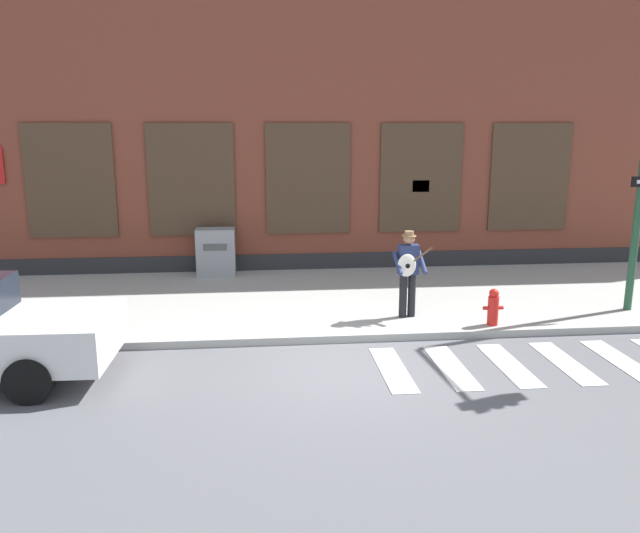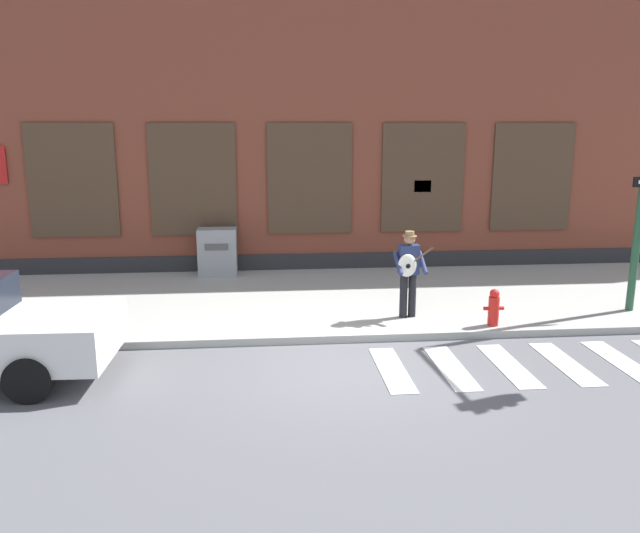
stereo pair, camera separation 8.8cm
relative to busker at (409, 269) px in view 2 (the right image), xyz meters
The scene contains 7 objects.
ground_plane 2.86m from the busker, 126.42° to the right, with size 160.00×160.00×0.00m, color #56565B.
sidewalk 2.53m from the busker, 132.78° to the left, with size 28.00×5.39×0.14m.
building_backdrop 7.20m from the busker, 103.80° to the left, with size 28.00×4.06×8.10m.
crosswalk 3.02m from the busker, 54.93° to the right, with size 5.20×1.90×0.01m.
busker is the anchor object (origin of this frame).
utility_box 5.56m from the busker, 134.82° to the left, with size 0.95×0.60×1.18m.
fire_hydrant 1.73m from the busker, 23.78° to the right, with size 0.38×0.20×0.70m.
Camera 2 is at (-1.20, -9.33, 3.77)m, focal length 35.00 mm.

